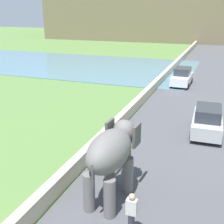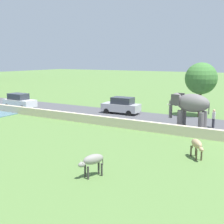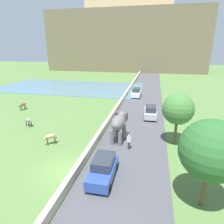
{
  "view_description": "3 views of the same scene",
  "coord_description": "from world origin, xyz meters",
  "px_view_note": "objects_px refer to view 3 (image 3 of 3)",
  "views": [
    {
      "loc": [
        6.96,
        -3.02,
        7.2
      ],
      "look_at": [
        1.3,
        11.94,
        1.58
      ],
      "focal_mm": 46.44,
      "sensor_mm": 36.0,
      "label": 1
    },
    {
      "loc": [
        -19.64,
        0.31,
        5.76
      ],
      "look_at": [
        0.49,
        11.95,
        1.41
      ],
      "focal_mm": 45.63,
      "sensor_mm": 36.0,
      "label": 2
    },
    {
      "loc": [
        6.78,
        -12.47,
        9.71
      ],
      "look_at": [
        1.85,
        10.15,
        1.92
      ],
      "focal_mm": 31.07,
      "sensor_mm": 36.0,
      "label": 3
    }
  ],
  "objects_px": {
    "elephant": "(119,123)",
    "cow_brown": "(23,105)",
    "person_beside_elephant": "(129,142)",
    "car_blue": "(103,169)",
    "cow_grey": "(28,120)",
    "car_white": "(136,93)",
    "cow_tan": "(50,137)",
    "car_silver": "(150,112)"
  },
  "relations": [
    {
      "from": "cow_tan",
      "to": "car_silver",
      "type": "bearing_deg",
      "value": 46.08
    },
    {
      "from": "car_blue",
      "to": "person_beside_elephant",
      "type": "bearing_deg",
      "value": 74.58
    },
    {
      "from": "car_white",
      "to": "cow_tan",
      "type": "relative_size",
      "value": 3.09
    },
    {
      "from": "elephant",
      "to": "car_white",
      "type": "bearing_deg",
      "value": 90.05
    },
    {
      "from": "elephant",
      "to": "car_white",
      "type": "xyz_separation_m",
      "value": [
        -0.02,
        19.91,
        -1.14
      ]
    },
    {
      "from": "car_blue",
      "to": "cow_tan",
      "type": "distance_m",
      "value": 8.03
    },
    {
      "from": "elephant",
      "to": "cow_brown",
      "type": "distance_m",
      "value": 18.75
    },
    {
      "from": "elephant",
      "to": "cow_tan",
      "type": "distance_m",
      "value": 7.29
    },
    {
      "from": "car_silver",
      "to": "cow_brown",
      "type": "relative_size",
      "value": 2.85
    },
    {
      "from": "car_white",
      "to": "cow_grey",
      "type": "bearing_deg",
      "value": -123.2
    },
    {
      "from": "elephant",
      "to": "car_silver",
      "type": "relative_size",
      "value": 0.87
    },
    {
      "from": "cow_brown",
      "to": "person_beside_elephant",
      "type": "bearing_deg",
      "value": -26.32
    },
    {
      "from": "car_white",
      "to": "cow_brown",
      "type": "xyz_separation_m",
      "value": [
        -17.14,
        -12.45,
        -0.06
      ]
    },
    {
      "from": "car_blue",
      "to": "cow_tan",
      "type": "relative_size",
      "value": 3.07
    },
    {
      "from": "cow_grey",
      "to": "person_beside_elephant",
      "type": "bearing_deg",
      "value": -13.48
    },
    {
      "from": "car_silver",
      "to": "car_blue",
      "type": "relative_size",
      "value": 1.01
    },
    {
      "from": "elephant",
      "to": "cow_brown",
      "type": "height_order",
      "value": "elephant"
    },
    {
      "from": "car_silver",
      "to": "car_blue",
      "type": "bearing_deg",
      "value": -102.19
    },
    {
      "from": "car_white",
      "to": "cow_grey",
      "type": "relative_size",
      "value": 2.91
    },
    {
      "from": "cow_grey",
      "to": "cow_brown",
      "type": "height_order",
      "value": "same"
    },
    {
      "from": "person_beside_elephant",
      "to": "car_blue",
      "type": "xyz_separation_m",
      "value": [
        -1.34,
        -4.87,
        0.03
      ]
    },
    {
      "from": "person_beside_elephant",
      "to": "car_white",
      "type": "distance_m",
      "value": 21.64
    },
    {
      "from": "elephant",
      "to": "car_silver",
      "type": "xyz_separation_m",
      "value": [
        3.13,
        8.05,
        -1.14
      ]
    },
    {
      "from": "person_beside_elephant",
      "to": "cow_grey",
      "type": "height_order",
      "value": "person_beside_elephant"
    },
    {
      "from": "car_white",
      "to": "cow_brown",
      "type": "bearing_deg",
      "value": -144.0
    },
    {
      "from": "car_blue",
      "to": "cow_grey",
      "type": "relative_size",
      "value": 2.9
    },
    {
      "from": "car_white",
      "to": "cow_tan",
      "type": "height_order",
      "value": "car_white"
    },
    {
      "from": "cow_tan",
      "to": "cow_grey",
      "type": "relative_size",
      "value": 0.94
    },
    {
      "from": "car_silver",
      "to": "cow_brown",
      "type": "height_order",
      "value": "car_silver"
    },
    {
      "from": "person_beside_elephant",
      "to": "car_blue",
      "type": "distance_m",
      "value": 5.05
    },
    {
      "from": "elephant",
      "to": "person_beside_elephant",
      "type": "xyz_separation_m",
      "value": [
        1.32,
        -1.68,
        -1.16
      ]
    },
    {
      "from": "cow_grey",
      "to": "car_white",
      "type": "bearing_deg",
      "value": 56.8
    },
    {
      "from": "elephant",
      "to": "car_white",
      "type": "distance_m",
      "value": 19.94
    },
    {
      "from": "cow_grey",
      "to": "elephant",
      "type": "bearing_deg",
      "value": -7.21
    },
    {
      "from": "car_white",
      "to": "car_silver",
      "type": "xyz_separation_m",
      "value": [
        3.15,
        -11.87,
        0.0
      ]
    },
    {
      "from": "elephant",
      "to": "person_beside_elephant",
      "type": "bearing_deg",
      "value": -51.8
    },
    {
      "from": "elephant",
      "to": "cow_grey",
      "type": "xyz_separation_m",
      "value": [
        -12.05,
        1.52,
        -1.2
      ]
    },
    {
      "from": "car_blue",
      "to": "car_silver",
      "type": "bearing_deg",
      "value": 77.81
    },
    {
      "from": "elephant",
      "to": "car_white",
      "type": "relative_size",
      "value": 0.87
    },
    {
      "from": "person_beside_elephant",
      "to": "cow_tan",
      "type": "relative_size",
      "value": 1.25
    },
    {
      "from": "elephant",
      "to": "cow_grey",
      "type": "bearing_deg",
      "value": 172.79
    },
    {
      "from": "car_white",
      "to": "person_beside_elephant",
      "type": "bearing_deg",
      "value": -86.45
    }
  ]
}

